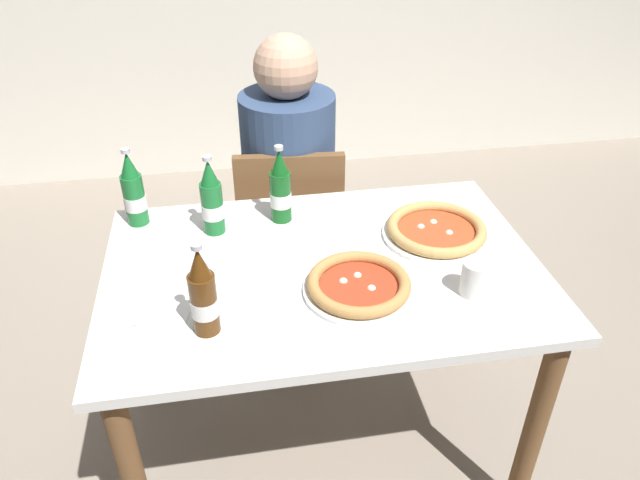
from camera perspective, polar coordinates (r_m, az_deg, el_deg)
The scene contains 12 objects.
ground_plane at distance 2.18m, azimuth 0.23°, elevation -18.54°, with size 8.00×8.00×0.00m, color gray.
dining_table_main at distance 1.73m, azimuth 0.28°, elevation -5.46°, with size 1.20×0.80×0.75m.
chair_behind_table at distance 2.31m, azimuth -2.82°, elevation 0.94°, with size 0.44×0.44×0.85m.
diner_seated at distance 2.30m, azimuth -2.89°, elevation 3.76°, with size 0.34×0.34×1.21m.
pizza_margherita_near at distance 1.80m, azimuth 11.01°, elevation 0.91°, with size 0.32×0.32×0.04m.
pizza_marinara_far at distance 1.55m, azimuth 3.71°, elevation -4.33°, with size 0.29×0.29×0.04m.
beer_bottle_left at distance 1.78m, azimuth -10.26°, elevation 3.69°, with size 0.07×0.07×0.25m.
beer_bottle_center at distance 1.41m, azimuth -11.07°, elevation -5.22°, with size 0.07×0.07×0.25m.
beer_bottle_right at distance 1.88m, azimuth -17.33°, elevation 4.32°, with size 0.07×0.07×0.25m.
beer_bottle_extra at distance 1.81m, azimuth -3.79°, elevation 4.82°, with size 0.07×0.07×0.25m.
napkin_with_cutlery at distance 1.57m, azimuth -15.16°, elevation -5.89°, with size 0.22×0.22×0.01m.
paper_cup at distance 1.58m, azimuth 14.53°, elevation -3.54°, with size 0.07×0.07×0.10m, color white.
Camera 1 is at (-0.23, -1.32, 1.72)m, focal length 33.61 mm.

